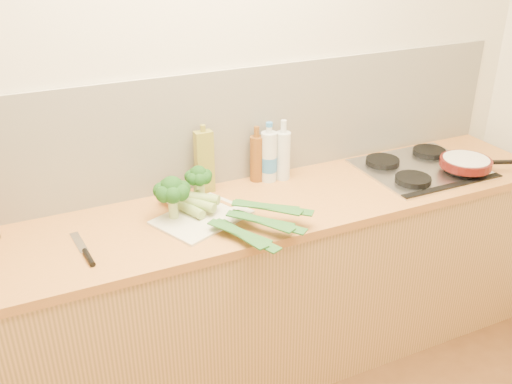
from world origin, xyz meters
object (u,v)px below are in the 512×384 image
Objects in this scene: chopping_board at (202,217)px; skillet at (466,162)px; gas_hob at (422,167)px; chefs_knife at (86,254)px.

skillet is at bearing -28.72° from chopping_board.
chefs_knife is (-1.67, -0.10, -0.01)m from gas_hob.
skillet is (1.34, -0.12, 0.05)m from chopping_board.
chopping_board is 1.29× the size of chefs_knife.
chopping_board is at bearing -162.45° from skillet.
skillet is at bearing -6.23° from chefs_knife.
gas_hob reaches higher than chefs_knife.
chefs_knife is at bearing -176.74° from gas_hob.
chopping_board is 1.06× the size of skillet.
chefs_knife reaches higher than chopping_board.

